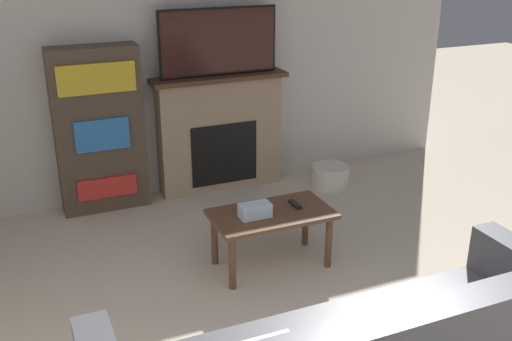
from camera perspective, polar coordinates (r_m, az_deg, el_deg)
wall_back at (r=5.46m, az=-7.55°, el=11.63°), size 5.71×0.06×2.70m
fireplace at (r=5.62m, az=-3.45°, el=3.66°), size 1.26×0.28×1.09m
tv at (r=5.40m, az=-3.58°, el=12.12°), size 1.09×0.03×0.60m
coffee_table at (r=4.32m, az=1.49°, el=-4.79°), size 0.87×0.49×0.43m
tissue_box at (r=4.20m, az=-0.10°, el=-3.82°), size 0.22×0.12×0.10m
remote_control at (r=4.39m, az=3.74°, el=-3.21°), size 0.04×0.15×0.02m
bookshelf at (r=5.30m, az=-14.69°, el=3.77°), size 0.74×0.29×1.43m
storage_basket at (r=5.80m, az=7.08°, el=-0.55°), size 0.36×0.36×0.22m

